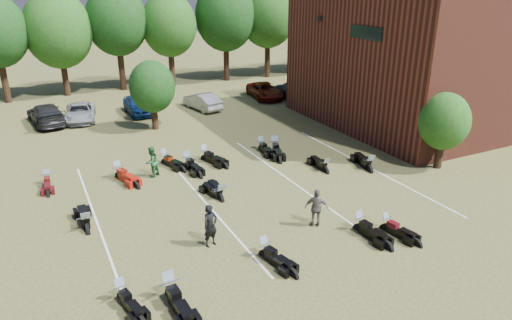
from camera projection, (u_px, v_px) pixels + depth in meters
ground at (288, 214)px, 20.96m from camera, size 160.00×160.00×0.00m
car_2 at (80, 112)px, 34.75m from camera, size 2.87×4.92×1.29m
car_3 at (46, 114)px, 33.90m from camera, size 2.75×5.44×1.51m
car_4 at (138, 105)px, 36.48m from camera, size 1.76×4.36×1.49m
car_5 at (202, 101)px, 37.82m from camera, size 2.21×4.40×1.38m
car_6 at (265, 91)px, 41.50m from camera, size 2.92×5.19×1.37m
car_7 at (292, 90)px, 41.49m from camera, size 2.47×5.29×1.50m
person_black at (210, 226)px, 18.16m from camera, size 0.75×0.59×1.79m
person_green at (152, 162)px, 24.66m from camera, size 1.05×1.00×1.72m
person_grey at (317, 208)px, 19.63m from camera, size 1.08×0.95×1.74m
motorcycle_1 at (171, 299)px, 15.36m from camera, size 0.93×2.56×1.40m
motorcycle_2 at (122, 301)px, 15.27m from camera, size 1.08×2.15×1.15m
motorcycle_3 at (265, 257)px, 17.67m from camera, size 1.13×2.27×1.21m
motorcycle_4 at (359, 231)px, 19.54m from camera, size 0.87×2.32×1.27m
motorcycle_5 at (386, 230)px, 19.58m from camera, size 1.03×2.19×1.17m
motorcycle_9 at (88, 231)px, 19.49m from camera, size 0.79×2.45×1.36m
motorcycle_10 at (221, 200)px, 22.31m from camera, size 0.81×2.27×1.25m
motorcycle_11 at (220, 200)px, 22.27m from camera, size 1.05×2.12×1.13m
motorcycle_12 at (325, 172)px, 25.52m from camera, size 0.87×2.27×1.24m
motorcycle_13 at (369, 171)px, 25.68m from camera, size 1.34×2.60×1.38m
motorcycle_14 at (48, 184)px, 24.02m from camera, size 0.78×2.11×1.15m
motorcycle_15 at (119, 178)px, 24.77m from camera, size 1.48×2.55×1.36m
motorcycle_16 at (188, 167)px, 26.25m from camera, size 0.86×2.38×1.31m
motorcycle_17 at (165, 164)px, 26.69m from camera, size 1.42×2.37×1.26m
motorcycle_18 at (205, 160)px, 27.24m from camera, size 1.47×2.52×1.34m
motorcycle_19 at (275, 152)px, 28.62m from camera, size 1.59×2.65×1.41m
motorcycle_20 at (261, 150)px, 28.87m from camera, size 0.83×2.25×1.23m
brick_building at (474, 44)px, 35.70m from camera, size 25.40×15.20×10.70m
tree_line at (122, 23)px, 42.33m from camera, size 56.00×6.00×9.79m
young_tree_near_building at (444, 121)px, 25.19m from camera, size 2.80×2.80×4.16m
young_tree_midfield at (152, 87)px, 31.87m from camera, size 3.20×3.20×4.70m
parking_lines at (204, 201)px, 22.19m from camera, size 20.10×14.00×0.01m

